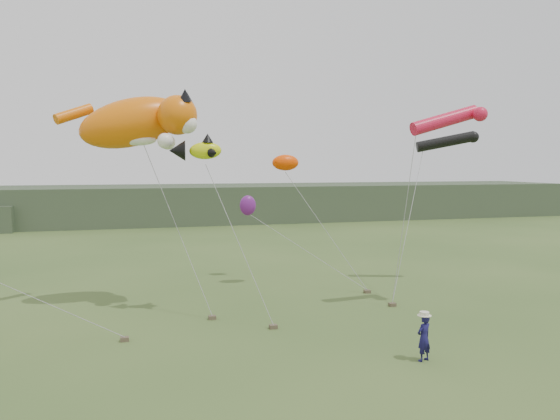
{
  "coord_description": "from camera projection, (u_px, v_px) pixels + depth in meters",
  "views": [
    {
      "loc": [
        -6.85,
        -16.9,
        6.39
      ],
      "look_at": [
        -1.37,
        3.0,
        4.66
      ],
      "focal_mm": 35.0,
      "sensor_mm": 36.0,
      "label": 1
    }
  ],
  "objects": [
    {
      "name": "tube_kites",
      "position": [
        451.0,
        130.0,
        26.2
      ],
      "size": [
        6.33,
        6.37,
        1.97
      ],
      "color": "black",
      "rests_on": "ground"
    },
    {
      "name": "misc_kites",
      "position": [
        269.0,
        181.0,
        29.07
      ],
      "size": [
        2.53,
        3.6,
        3.36
      ],
      "color": "#F94200",
      "rests_on": "ground"
    },
    {
      "name": "cat_kite",
      "position": [
        142.0,
        122.0,
        23.75
      ],
      "size": [
        6.08,
        3.24,
        3.13
      ],
      "color": "orange",
      "rests_on": "ground"
    },
    {
      "name": "ground",
      "position": [
        342.0,
        352.0,
        18.58
      ],
      "size": [
        120.0,
        120.0,
        0.0
      ],
      "primitive_type": "plane",
      "color": "#385123",
      "rests_on": "ground"
    },
    {
      "name": "festival_attendant",
      "position": [
        424.0,
        338.0,
        17.7
      ],
      "size": [
        0.66,
        0.55,
        1.54
      ],
      "primitive_type": "imported",
      "rotation": [
        0.0,
        0.0,
        3.51
      ],
      "color": "#161348",
      "rests_on": "ground"
    },
    {
      "name": "fish_kite",
      "position": [
        195.0,
        150.0,
        22.57
      ],
      "size": [
        2.22,
        1.49,
        1.13
      ],
      "color": "#CCDB0C",
      "rests_on": "ground"
    },
    {
      "name": "headland",
      "position": [
        165.0,
        205.0,
        60.53
      ],
      "size": [
        90.0,
        13.0,
        4.0
      ],
      "color": "#2D3D28",
      "rests_on": "ground"
    },
    {
      "name": "sandbag_anchors",
      "position": [
        283.0,
        314.0,
        23.05
      ],
      "size": [
        11.92,
        4.74,
        0.16
      ],
      "color": "brown",
      "rests_on": "ground"
    }
  ]
}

